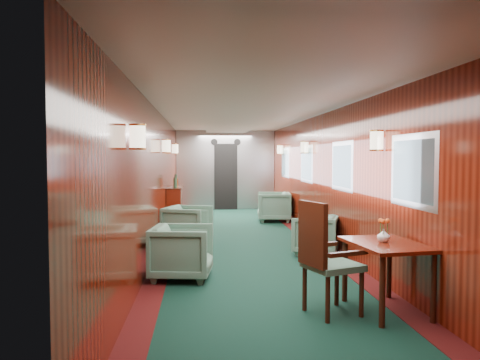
{
  "coord_description": "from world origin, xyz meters",
  "views": [
    {
      "loc": [
        -0.77,
        -8.31,
        1.6
      ],
      "look_at": [
        0.0,
        0.73,
        1.15
      ],
      "focal_mm": 35.0,
      "sensor_mm": 36.0,
      "label": 1
    }
  ],
  "objects_px": {
    "side_chair": "(324,254)",
    "credenza": "(175,207)",
    "armchair_right_near": "(315,235)",
    "dining_table": "(386,254)",
    "armchair_left_near": "(182,252)",
    "armchair_right_far": "(274,207)",
    "armchair_left_far": "(188,225)"
  },
  "relations": [
    {
      "from": "armchair_right_near",
      "to": "dining_table",
      "type": "bearing_deg",
      "value": 22.0
    },
    {
      "from": "credenza",
      "to": "armchair_left_near",
      "type": "xyz_separation_m",
      "value": [
        0.33,
        -4.4,
        -0.12
      ]
    },
    {
      "from": "dining_table",
      "to": "side_chair",
      "type": "bearing_deg",
      "value": 177.81
    },
    {
      "from": "armchair_right_far",
      "to": "armchair_left_near",
      "type": "bearing_deg",
      "value": -15.2
    },
    {
      "from": "dining_table",
      "to": "armchair_right_far",
      "type": "xyz_separation_m",
      "value": [
        -0.09,
        6.81,
        -0.24
      ]
    },
    {
      "from": "armchair_right_near",
      "to": "armchair_right_far",
      "type": "height_order",
      "value": "armchair_right_far"
    },
    {
      "from": "dining_table",
      "to": "armchair_left_near",
      "type": "bearing_deg",
      "value": 138.28
    },
    {
      "from": "side_chair",
      "to": "armchair_right_near",
      "type": "distance_m",
      "value": 3.01
    },
    {
      "from": "dining_table",
      "to": "armchair_left_far",
      "type": "height_order",
      "value": "dining_table"
    },
    {
      "from": "armchair_right_near",
      "to": "armchair_right_far",
      "type": "distance_m",
      "value": 3.95
    },
    {
      "from": "armchair_left_near",
      "to": "armchair_right_near",
      "type": "height_order",
      "value": "armchair_left_near"
    },
    {
      "from": "side_chair",
      "to": "armchair_left_near",
      "type": "xyz_separation_m",
      "value": [
        -1.48,
        1.55,
        -0.27
      ]
    },
    {
      "from": "dining_table",
      "to": "armchair_right_near",
      "type": "relative_size",
      "value": 1.45
    },
    {
      "from": "armchair_left_near",
      "to": "armchair_right_near",
      "type": "bearing_deg",
      "value": -49.54
    },
    {
      "from": "armchair_left_far",
      "to": "side_chair",
      "type": "bearing_deg",
      "value": -141.04
    },
    {
      "from": "armchair_left_near",
      "to": "credenza",
      "type": "bearing_deg",
      "value": 11.76
    },
    {
      "from": "credenza",
      "to": "armchair_right_near",
      "type": "distance_m",
      "value": 3.89
    },
    {
      "from": "armchair_left_far",
      "to": "credenza",
      "type": "bearing_deg",
      "value": 28.3
    },
    {
      "from": "dining_table",
      "to": "side_chair",
      "type": "xyz_separation_m",
      "value": [
        -0.67,
        -0.06,
        0.02
      ]
    },
    {
      "from": "dining_table",
      "to": "armchair_right_far",
      "type": "distance_m",
      "value": 6.82
    },
    {
      "from": "side_chair",
      "to": "credenza",
      "type": "relative_size",
      "value": 0.96
    },
    {
      "from": "side_chair",
      "to": "credenza",
      "type": "height_order",
      "value": "credenza"
    },
    {
      "from": "side_chair",
      "to": "armchair_right_near",
      "type": "height_order",
      "value": "side_chair"
    },
    {
      "from": "side_chair",
      "to": "armchair_right_near",
      "type": "bearing_deg",
      "value": 57.57
    },
    {
      "from": "armchair_left_far",
      "to": "armchair_right_far",
      "type": "xyz_separation_m",
      "value": [
        2.05,
        2.91,
        0.01
      ]
    },
    {
      "from": "armchair_left_far",
      "to": "armchair_left_near",
      "type": "bearing_deg",
      "value": -161.63
    },
    {
      "from": "side_chair",
      "to": "armchair_right_far",
      "type": "distance_m",
      "value": 6.9
    },
    {
      "from": "armchair_left_far",
      "to": "armchair_right_far",
      "type": "bearing_deg",
      "value": -16.46
    },
    {
      "from": "armchair_right_near",
      "to": "armchair_right_far",
      "type": "bearing_deg",
      "value": -157.52
    },
    {
      "from": "dining_table",
      "to": "armchair_right_far",
      "type": "bearing_deg",
      "value": 83.78
    },
    {
      "from": "credenza",
      "to": "armchair_left_near",
      "type": "distance_m",
      "value": 4.41
    },
    {
      "from": "dining_table",
      "to": "credenza",
      "type": "height_order",
      "value": "credenza"
    }
  ]
}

